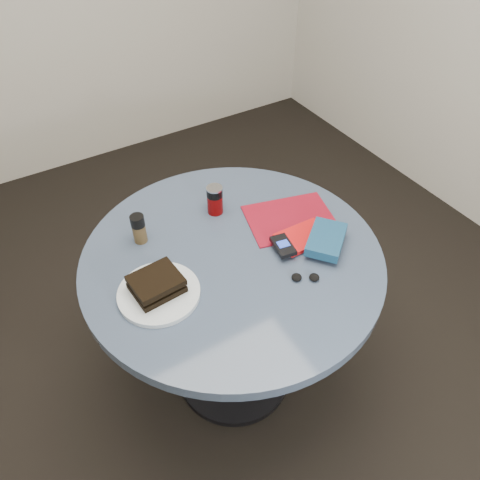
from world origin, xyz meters
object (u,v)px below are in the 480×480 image
mp3_player (283,246)px  novel (326,239)px  plate (159,293)px  table (233,287)px  magazine (290,219)px  red_book (303,237)px  sandwich (156,284)px  headphones (305,277)px  soda_can (215,200)px  pepper_grinder (139,229)px

mp3_player → novel: bearing=-22.7°
plate → table: bearing=7.1°
mp3_player → magazine: bearing=45.9°
plate → mp3_player: mp3_player is taller
plate → red_book: 0.52m
red_book → plate: bearing=178.0°
sandwich → magazine: (0.54, 0.07, -0.04)m
magazine → headphones: (-0.13, -0.26, 0.01)m
sandwich → mp3_player: 0.43m
soda_can → pepper_grinder: (-0.29, -0.00, 0.00)m
sandwich → pepper_grinder: pepper_grinder is taller
plate → red_book: (0.52, -0.03, 0.00)m
table → magazine: (0.27, 0.05, 0.17)m
sandwich → mp3_player: sandwich is taller
pepper_grinder → mp3_player: 0.48m
novel → sandwich: bearing=130.2°
table → sandwich: sandwich is taller
sandwich → red_book: size_ratio=0.89×
table → red_book: 0.31m
table → novel: novel is taller
sandwich → pepper_grinder: 0.25m
mp3_player → headphones: (-0.01, -0.14, -0.02)m
plate → sandwich: sandwich is taller
soda_can → mp3_player: bearing=-73.2°
pepper_grinder → headphones: bearing=-49.3°
table → soda_can: size_ratio=9.20×
pepper_grinder → magazine: size_ratio=0.36×
pepper_grinder → magazine: bearing=-19.1°
plate → headphones: 0.45m
novel → headphones: novel is taller
plate → soda_can: soda_can is taller
mp3_player → headphones: size_ratio=1.15×
magazine → red_book: (-0.03, -0.11, 0.01)m
pepper_grinder → mp3_player: pepper_grinder is taller
sandwich → novel: sandwich is taller
table → magazine: size_ratio=3.30×
soda_can → pepper_grinder: same height
mp3_player → headphones: bearing=-94.1°
table → red_book: red_book is taller
table → sandwich: 0.35m
plate → pepper_grinder: pepper_grinder is taller
mp3_player → table: bearing=152.7°
plate → mp3_player: (0.43, -0.04, 0.02)m
table → headphones: headphones is taller
red_book → mp3_player: bearing=-171.2°
plate → headphones: size_ratio=2.72×
table → magazine: bearing=9.6°
table → headphones: 0.31m
plate → novel: 0.57m
plate → red_book: bearing=-3.3°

